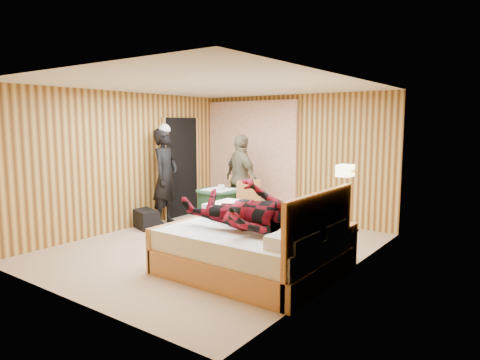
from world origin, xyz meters
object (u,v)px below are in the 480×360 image
Objects in this scene: duffel_bag at (145,219)px; man_on_bed at (246,199)px; man_at_table at (241,179)px; wall_lamp at (345,171)px; chair_far at (239,195)px; round_table at (219,209)px; nightstand at (334,245)px; chair_near at (245,203)px; woman_standing at (165,177)px; bed at (254,247)px.

man_on_bed is (3.00, -0.99, 0.84)m from duffel_bag.
man_on_bed is at bearing 150.14° from man_at_table.
wall_lamp is 3.00m from chair_far.
round_table is 0.90× the size of chair_far.
wall_lamp is at bearing -48.36° from chair_far.
chair_far is at bearing 152.25° from nightstand.
duffel_bag is (-1.12, -1.40, -0.37)m from chair_far.
chair_near is (0.64, -0.06, 0.19)m from round_table.
chair_near reaches higher than chair_far.
round_table is 0.86× the size of chair_near.
round_table is at bearing 136.75° from man_on_bed.
chair_near is 0.57× the size of man_at_table.
chair_far is at bearing -65.61° from woman_standing.
chair_near is (-1.18, 1.45, 0.23)m from bed.
bed is at bearing -39.68° from round_table.
round_table is 0.68m from chair_far.
chair_far is 0.50× the size of woman_standing.
round_table is 0.45× the size of woman_standing.
nightstand is (0.76, 0.79, -0.03)m from bed.
chair_far reaches higher than duffel_bag.
chair_near reaches higher than round_table.
round_table is at bearing -68.19° from chair_near.
bed is at bearing 152.43° from man_at_table.
bed reaches higher than duffel_bag.
man_on_bed is (-0.77, -1.23, -0.29)m from wall_lamp.
wall_lamp reaches higher than duffel_bag.
duffel_bag is 0.35× the size of man_at_table.
nightstand is 0.62× the size of chair_near.
man_at_table is 3.06m from man_on_bed.
woman_standing is (-3.64, 0.42, 0.62)m from nightstand.
woman_standing is at bearing 157.21° from bed.
chair_far is at bearing 70.59° from duffel_bag.
nightstand is at bearing 174.20° from man_at_table.
round_table is 1.39× the size of duffel_bag.
chair_far is 0.33m from man_at_table.
man_on_bed reaches higher than chair_far.
round_table is (-2.62, 0.51, -0.93)m from wall_lamp.
man_at_table is at bearing 151.21° from nightstand.
woman_standing reaches higher than bed.
round_table is at bearing -92.88° from woman_standing.
duffel_bag is at bearing -147.11° from round_table.
bed is 1.88m from chair_near.
round_table reaches higher than nightstand.
man_at_table is (-2.62, 1.21, -0.44)m from wall_lamp.
woman_standing is at bearing 173.44° from nightstand.
man_at_table is at bearing 26.37° from chair_far.
round_table is 0.67m from chair_near.
woman_standing is 3.25m from man_on_bed.
round_table is at bearing 112.99° from man_at_table.
duffel_bag is (-3.73, -0.03, -0.13)m from nightstand.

